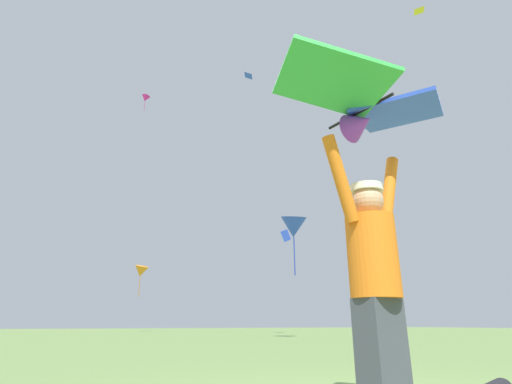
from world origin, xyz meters
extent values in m
cube|color=#424751|center=(-0.40, -0.31, 0.41)|extent=(0.33, 0.26, 0.82)
cylinder|color=orange|center=(-0.40, -0.31, 1.10)|extent=(0.40, 0.40, 0.56)
sphere|color=tan|center=(-0.40, -0.31, 1.49)|extent=(0.23, 0.23, 0.23)
cylinder|color=white|center=(-0.40, -0.31, 1.59)|extent=(0.29, 0.29, 0.05)
cylinder|color=orange|center=(-0.13, -0.26, 1.61)|extent=(0.29, 0.14, 0.62)
cylinder|color=orange|center=(-0.66, -0.37, 1.61)|extent=(0.29, 0.14, 0.62)
cylinder|color=black|center=(-0.40, -0.31, 2.22)|extent=(0.15, 0.63, 0.02)
cube|color=blue|center=(-0.01, -0.33, 2.30)|extent=(0.98, 0.95, 0.19)
cube|color=green|center=(-0.75, -0.48, 2.30)|extent=(0.87, 0.79, 0.19)
cone|color=purple|center=(-0.40, -0.31, 2.12)|extent=(0.28, 0.24, 0.24)
cone|color=blue|center=(7.01, 14.19, 5.21)|extent=(1.79, 1.90, 1.35)
cylinder|color=#203595|center=(7.01, 14.19, 3.78)|extent=(0.06, 0.06, 1.86)
cone|color=orange|center=(2.14, 33.01, 4.97)|extent=(1.61, 1.70, 1.21)
cylinder|color=#A75C15|center=(2.14, 33.01, 3.67)|extent=(0.05, 0.05, 1.69)
pyramid|color=blue|center=(5.68, 17.02, 15.58)|extent=(0.60, 0.65, 0.34)
cube|color=blue|center=(10.52, 21.70, 6.60)|extent=(0.93, 0.70, 0.99)
cone|color=#DB2393|center=(0.91, 31.96, 21.37)|extent=(1.15, 1.08, 0.78)
cylinder|color=#991867|center=(0.91, 31.96, 20.54)|extent=(0.03, 0.03, 1.08)
pyramid|color=yellow|center=(10.85, 8.10, 14.87)|extent=(0.49, 0.50, 0.15)
cylinder|color=silver|center=(3.99, 4.44, 1.08)|extent=(0.04, 0.04, 2.17)
cone|color=black|center=(4.13, 4.44, 2.05)|extent=(0.28, 0.24, 0.24)
camera|label=1|loc=(-2.19, -2.46, 0.66)|focal=27.32mm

